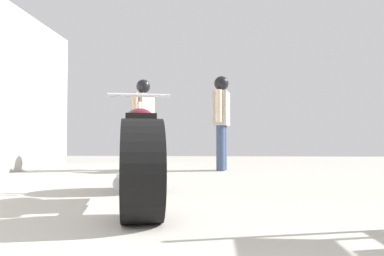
# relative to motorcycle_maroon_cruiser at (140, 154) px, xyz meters

# --- Properties ---
(ground_plane) EXTENTS (18.55, 18.55, 0.00)m
(ground_plane) POSITION_rel_motorcycle_maroon_cruiser_xyz_m (0.23, 1.04, -0.43)
(ground_plane) COLOR #A8A399
(motorcycle_maroon_cruiser) EXTENTS (0.88, 2.28, 1.06)m
(motorcycle_maroon_cruiser) POSITION_rel_motorcycle_maroon_cruiser_xyz_m (0.00, 0.00, 0.00)
(motorcycle_maroon_cruiser) COLOR black
(motorcycle_maroon_cruiser) RESTS_ON ground_plane
(mechanic_in_blue) EXTENTS (0.39, 0.68, 1.75)m
(mechanic_in_blue) POSITION_rel_motorcycle_maroon_cruiser_xyz_m (-0.74, 3.76, 0.61)
(mechanic_in_blue) COLOR #4C4C4C
(mechanic_in_blue) RESTS_ON ground_plane
(mechanic_with_helmet) EXTENTS (0.34, 0.70, 1.78)m
(mechanic_with_helmet) POSITION_rel_motorcycle_maroon_cruiser_xyz_m (0.77, 3.69, 0.63)
(mechanic_with_helmet) COLOR #384766
(mechanic_with_helmet) RESTS_ON ground_plane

